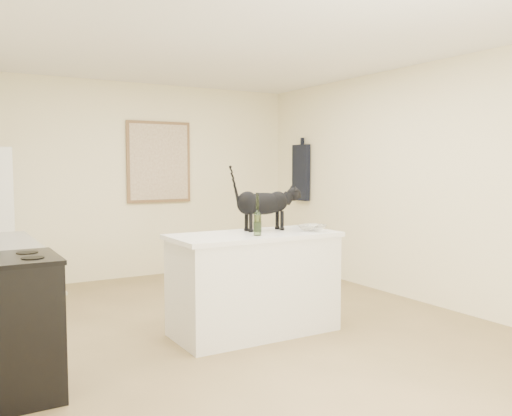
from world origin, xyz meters
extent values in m
plane|color=#987D51|center=(0.00, 0.00, 0.00)|extent=(5.50, 5.50, 0.00)
plane|color=white|center=(0.00, 0.00, 2.60)|extent=(5.50, 5.50, 0.00)
plane|color=#FCF2C3|center=(0.00, 2.75, 1.30)|extent=(4.50, 0.00, 4.50)
plane|color=#FCF2C3|center=(0.00, -2.75, 1.30)|extent=(4.50, 0.00, 4.50)
plane|color=#FCF2C3|center=(2.25, 0.00, 1.30)|extent=(0.00, 5.50, 5.50)
cube|color=white|center=(0.10, -0.20, 0.43)|extent=(1.44, 0.67, 0.86)
cube|color=white|center=(0.10, -0.20, 0.88)|extent=(1.50, 0.70, 0.04)
cube|color=black|center=(-1.95, -0.60, 0.45)|extent=(0.60, 0.60, 0.90)
cube|color=brown|center=(0.30, 2.72, 1.55)|extent=(0.90, 0.03, 1.10)
cube|color=beige|center=(0.30, 2.70, 1.55)|extent=(0.82, 0.00, 1.02)
cube|color=black|center=(2.19, 2.05, 1.40)|extent=(0.08, 0.34, 0.80)
cylinder|color=#345622|center=(0.05, -0.35, 1.06)|extent=(0.08, 0.08, 0.32)
imported|color=white|center=(0.64, -0.34, 0.93)|extent=(0.30, 0.30, 0.06)
cube|color=beige|center=(-1.60, 2.37, 1.20)|extent=(0.03, 0.14, 0.18)
camera|label=1|loc=(-2.30, -4.32, 1.50)|focal=37.93mm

